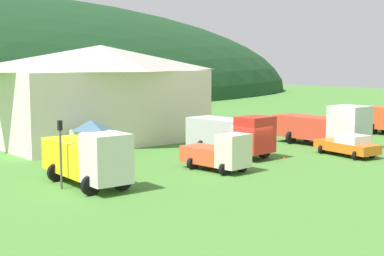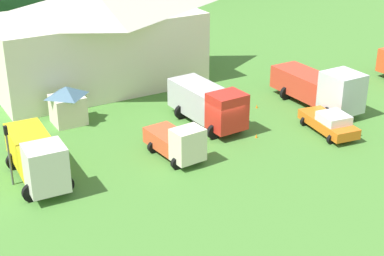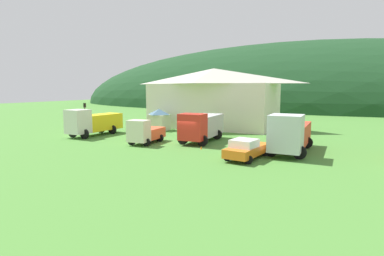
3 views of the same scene
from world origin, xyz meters
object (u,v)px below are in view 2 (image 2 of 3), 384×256
Objects in this scene: light_truck_cream at (178,142)px; traffic_cone_mid_row at (256,138)px; traffic_cone_near_pickup at (257,108)px; depot_building at (95,36)px; crane_truck_red at (208,103)px; service_pickup_orange at (329,123)px; traffic_light_west at (8,149)px; flatbed_truck_yellow at (37,156)px; play_shed_cream at (68,104)px; tow_truck_silver at (321,87)px.

light_truck_cream reaches higher than traffic_cone_mid_row.
traffic_cone_near_pickup is at bearing 110.19° from light_truck_cream.
depot_building is 2.59× the size of crane_truck_red.
light_truck_cream reaches higher than service_pickup_orange.
traffic_cone_near_pickup is (5.06, 0.81, -1.71)m from crane_truck_red.
light_truck_cream is 8.59× the size of traffic_cone_near_pickup.
depot_building is 18.04m from traffic_light_west.
crane_truck_red is at bearing -122.70° from service_pickup_orange.
depot_building is at bearing 148.88° from flatbed_truck_yellow.
traffic_light_west is (-6.07, -7.23, 0.90)m from play_shed_cream.
tow_truck_silver is (13.23, -13.98, -2.64)m from depot_building.
traffic_light_west reaches higher than crane_truck_red.
traffic_cone_mid_row is at bearing -104.08° from service_pickup_orange.
tow_truck_silver reaches higher than traffic_cone_mid_row.
tow_truck_silver reaches higher than crane_truck_red.
service_pickup_orange is at bearing 46.70° from crane_truck_red.
light_truck_cream reaches higher than traffic_cone_near_pickup.
traffic_light_west is (-24.34, -0.09, 0.65)m from tow_truck_silver.
traffic_cone_near_pickup is at bearing 96.18° from crane_truck_red.
depot_building is 19.42m from tow_truck_silver.
service_pickup_orange is 1.34× the size of traffic_light_west.
tow_truck_silver reaches higher than flatbed_truck_yellow.
play_shed_cream reaches higher than service_pickup_orange.
traffic_cone_mid_row is at bearing -126.28° from traffic_cone_near_pickup.
traffic_cone_mid_row is at bearing -70.90° from depot_building.
service_pickup_orange is (20.10, -3.63, -0.83)m from flatbed_truck_yellow.
play_shed_cream is at bearing 161.41° from traffic_cone_near_pickup.
flatbed_truck_yellow reaches higher than light_truck_cream.
depot_building is 16.41m from light_truck_cream.
traffic_light_west is at bearing -172.75° from traffic_cone_near_pickup.
depot_building is 21.18m from service_pickup_orange.
flatbed_truck_yellow is 13.56m from crane_truck_red.
light_truck_cream is 0.58× the size of tow_truck_silver.
light_truck_cream is 1.26× the size of traffic_light_west.
play_shed_cream is at bearing -160.39° from light_truck_cream.
service_pickup_orange is at bearing 82.27° from flatbed_truck_yellow.
crane_truck_red is 5.41m from traffic_cone_near_pickup.
tow_truck_silver is 14.87× the size of traffic_cone_near_pickup.
light_truck_cream is at bearing 81.67° from flatbed_truck_yellow.
tow_truck_silver is at bearing 77.14° from crane_truck_red.
traffic_light_west is at bearing -92.71° from service_pickup_orange.
flatbed_truck_yellow is at bearing -123.64° from depot_building.
play_shed_cream is (-5.05, -6.84, -2.88)m from depot_building.
traffic_cone_mid_row is at bearing -6.79° from traffic_light_west.
service_pickup_orange is at bearing -10.39° from traffic_light_west.
traffic_cone_mid_row is at bearing 85.28° from light_truck_cream.
traffic_cone_near_pickup is at bearing 101.37° from flatbed_truck_yellow.
flatbed_truck_yellow is 1.90× the size of traffic_light_west.
light_truck_cream is at bearing -179.81° from traffic_cone_mid_row.
flatbed_truck_yellow is (-9.58, -14.40, -2.72)m from depot_building.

